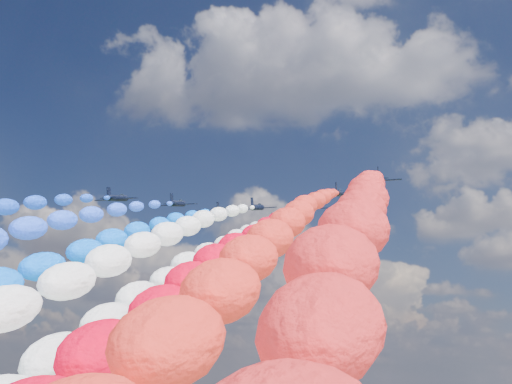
# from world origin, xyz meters

# --- Properties ---
(jet_0) EXTENTS (9.81, 13.43, 6.25)m
(jet_0) POSITION_xyz_m (-31.55, -5.12, 94.99)
(jet_0) COLOR black
(jet_1) EXTENTS (10.27, 13.77, 6.25)m
(jet_1) POSITION_xyz_m (-19.31, 2.67, 94.99)
(jet_1) COLOR black
(trail_1) EXTENTS (5.62, 123.92, 51.66)m
(trail_1) POSITION_xyz_m (-19.31, -61.84, 70.51)
(trail_1) COLOR #2955FD
(jet_2) EXTENTS (10.10, 13.64, 6.25)m
(jet_2) POSITION_xyz_m (-10.73, 12.40, 94.99)
(jet_2) COLOR black
(trail_2) EXTENTS (5.62, 123.92, 51.66)m
(trail_2) POSITION_xyz_m (-10.73, -52.12, 70.51)
(trail_2) COLOR #0763FD
(jet_3) EXTENTS (10.29, 13.78, 6.25)m
(jet_3) POSITION_xyz_m (-1.23, 10.49, 94.99)
(jet_3) COLOR black
(trail_3) EXTENTS (5.62, 123.92, 51.66)m
(trail_3) POSITION_xyz_m (-1.23, -54.03, 70.51)
(trail_3) COLOR white
(jet_4) EXTENTS (10.02, 13.59, 6.25)m
(jet_4) POSITION_xyz_m (0.61, 25.59, 94.99)
(jet_4) COLOR black
(trail_4) EXTENTS (5.62, 123.92, 51.66)m
(trail_4) POSITION_xyz_m (0.61, -38.92, 70.51)
(trail_4) COLOR silver
(jet_5) EXTENTS (9.83, 13.45, 6.25)m
(jet_5) POSITION_xyz_m (11.30, 14.05, 94.99)
(jet_5) COLOR black
(trail_5) EXTENTS (5.62, 123.92, 51.66)m
(trail_5) POSITION_xyz_m (11.30, -50.47, 70.51)
(trail_5) COLOR red
(jet_6) EXTENTS (9.96, 13.55, 6.25)m
(jet_6) POSITION_xyz_m (19.87, 3.17, 94.99)
(jet_6) COLOR black
(trail_6) EXTENTS (5.62, 123.92, 51.66)m
(trail_6) POSITION_xyz_m (19.87, -61.35, 70.51)
(trail_6) COLOR red
(jet_7) EXTENTS (10.31, 13.80, 6.25)m
(jet_7) POSITION_xyz_m (29.18, -5.38, 94.99)
(jet_7) COLOR black
(trail_7) EXTENTS (5.62, 123.92, 51.66)m
(trail_7) POSITION_xyz_m (29.18, -69.89, 70.51)
(trail_7) COLOR red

